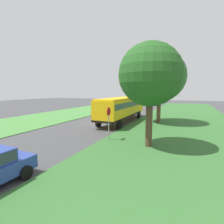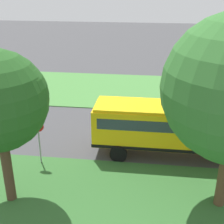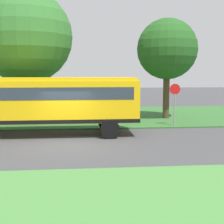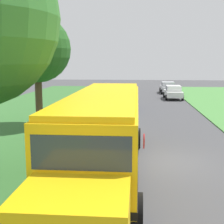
{
  "view_description": "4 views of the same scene",
  "coord_description": "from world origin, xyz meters",
  "px_view_note": "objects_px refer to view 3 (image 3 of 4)",
  "views": [
    {
      "loc": [
        -10.37,
        19.18,
        4.05
      ],
      "look_at": [
        -1.81,
        -0.39,
        1.44
      ],
      "focal_mm": 28.0,
      "sensor_mm": 36.0,
      "label": 1
    },
    {
      "loc": [
        -19.47,
        0.6,
        9.87
      ],
      "look_at": [
        -0.0,
        3.08,
        1.49
      ],
      "focal_mm": 50.0,
      "sensor_mm": 36.0,
      "label": 2
    },
    {
      "loc": [
        14.61,
        0.78,
        3.37
      ],
      "look_at": [
        -1.52,
        2.34,
        1.37
      ],
      "focal_mm": 50.0,
      "sensor_mm": 36.0,
      "label": 3
    },
    {
      "loc": [
        -1.33,
        -13.22,
        4.36
      ],
      "look_at": [
        -2.59,
        2.11,
        1.84
      ],
      "focal_mm": 50.0,
      "sensor_mm": 36.0,
      "label": 4
    }
  ],
  "objects_px": {
    "school_bus": "(35,100)",
    "oak_tree_roadside_mid": "(165,49)",
    "oak_tree_beside_bus": "(25,37)",
    "stop_sign": "(175,100)"
  },
  "relations": [
    {
      "from": "oak_tree_beside_bus",
      "to": "oak_tree_roadside_mid",
      "type": "distance_m",
      "value": 9.84
    },
    {
      "from": "school_bus",
      "to": "oak_tree_beside_bus",
      "type": "relative_size",
      "value": 1.39
    },
    {
      "from": "school_bus",
      "to": "oak_tree_beside_bus",
      "type": "distance_m",
      "value": 6.12
    },
    {
      "from": "school_bus",
      "to": "oak_tree_roadside_mid",
      "type": "height_order",
      "value": "oak_tree_roadside_mid"
    },
    {
      "from": "oak_tree_roadside_mid",
      "to": "stop_sign",
      "type": "distance_m",
      "value": 4.74
    },
    {
      "from": "school_bus",
      "to": "oak_tree_beside_bus",
      "type": "bearing_deg",
      "value": -164.94
    },
    {
      "from": "school_bus",
      "to": "oak_tree_roadside_mid",
      "type": "bearing_deg",
      "value": 121.75
    },
    {
      "from": "school_bus",
      "to": "oak_tree_roadside_mid",
      "type": "xyz_separation_m",
      "value": [
        -5.3,
        8.57,
        3.25
      ]
    },
    {
      "from": "oak_tree_roadside_mid",
      "to": "oak_tree_beside_bus",
      "type": "bearing_deg",
      "value": -85.69
    },
    {
      "from": "oak_tree_roadside_mid",
      "to": "stop_sign",
      "type": "relative_size",
      "value": 2.68
    }
  ]
}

